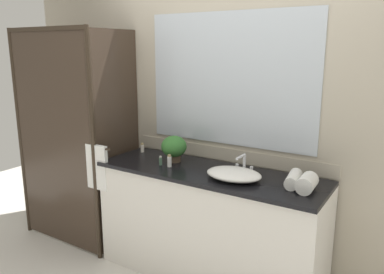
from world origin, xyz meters
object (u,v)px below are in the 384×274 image
faucet (243,166)px  rolled_towel_near_edge (307,183)px  amenity_bottle_body_wash (142,148)px  amenity_bottle_conditioner (161,161)px  sink_basin (234,174)px  amenity_bottle_lotion (169,161)px  potted_plant (174,147)px  rolled_towel_middle (293,179)px

faucet → rolled_towel_near_edge: (0.52, -0.13, 0.01)m
amenity_bottle_body_wash → amenity_bottle_conditioner: bearing=-31.2°
rolled_towel_near_edge → faucet: bearing=165.6°
sink_basin → amenity_bottle_lotion: 0.56m
amenity_bottle_lotion → potted_plant: bearing=110.8°
faucet → potted_plant: bearing=-176.8°
amenity_bottle_lotion → rolled_towel_middle: (0.97, 0.11, -0.00)m
amenity_bottle_body_wash → amenity_bottle_conditioner: (0.38, -0.23, -0.00)m
faucet → amenity_bottle_body_wash: size_ratio=2.02×
amenity_bottle_conditioner → rolled_towel_middle: bearing=5.8°
potted_plant → rolled_towel_middle: (1.02, -0.03, -0.08)m
potted_plant → amenity_bottle_body_wash: 0.43m
amenity_bottle_conditioner → rolled_towel_near_edge: rolled_towel_near_edge is taller
amenity_bottle_body_wash → amenity_bottle_conditioner: size_ratio=1.12×
amenity_bottle_conditioner → rolled_towel_near_edge: bearing=2.1°
sink_basin → amenity_bottle_lotion: size_ratio=4.15×
amenity_bottle_body_wash → rolled_towel_near_edge: rolled_towel_near_edge is taller
faucet → amenity_bottle_lotion: faucet is taller
amenity_bottle_lotion → faucet: bearing=17.4°
sink_basin → rolled_towel_middle: bearing=13.1°
sink_basin → amenity_bottle_body_wash: 1.05m
potted_plant → rolled_towel_near_edge: bearing=-5.0°
sink_basin → potted_plant: bearing=168.1°
potted_plant → amenity_bottle_lotion: potted_plant is taller
amenity_bottle_lotion → rolled_towel_near_edge: bearing=2.3°
amenity_bottle_conditioner → rolled_towel_near_edge: (1.17, 0.04, 0.02)m
sink_basin → potted_plant: (-0.62, 0.13, 0.08)m
sink_basin → amenity_bottle_lotion: amenity_bottle_lotion is taller
potted_plant → amenity_bottle_body_wash: bearing=168.1°
potted_plant → rolled_towel_middle: 1.02m
amenity_bottle_lotion → rolled_towel_near_edge: size_ratio=0.53×
faucet → amenity_bottle_body_wash: (-1.03, 0.05, -0.01)m
potted_plant → sink_basin: bearing=-11.9°
amenity_bottle_body_wash → rolled_towel_near_edge: size_ratio=0.45×
rolled_towel_near_edge → amenity_bottle_conditioner: bearing=-177.9°
amenity_bottle_body_wash → amenity_bottle_lotion: (0.47, -0.23, 0.01)m
amenity_bottle_lotion → sink_basin: bearing=1.3°
amenity_bottle_body_wash → rolled_towel_middle: (1.43, -0.12, 0.01)m
faucet → rolled_towel_near_edge: 0.53m
faucet → rolled_towel_middle: (0.41, -0.07, -0.01)m
rolled_towel_near_edge → rolled_towel_middle: rolled_towel_near_edge is taller
sink_basin → amenity_bottle_conditioner: (-0.65, -0.01, -0.00)m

